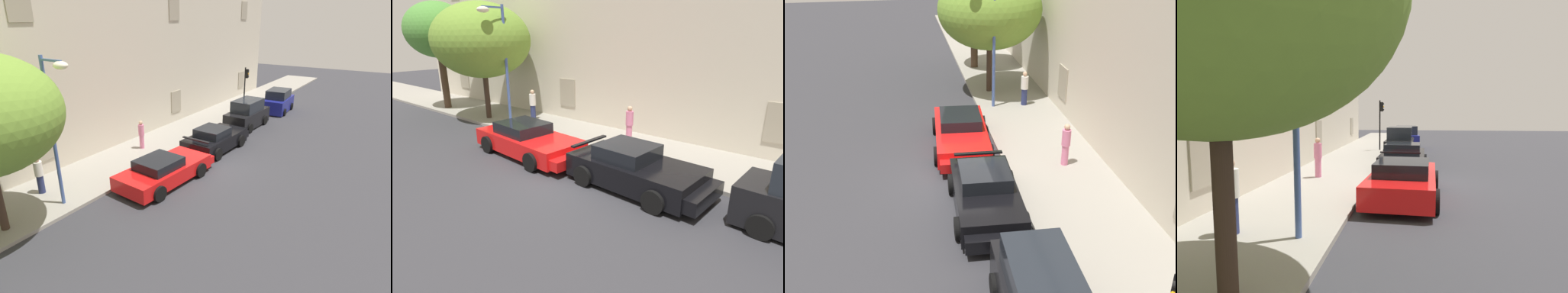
# 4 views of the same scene
# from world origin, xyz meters

# --- Properties ---
(ground_plane) EXTENTS (80.00, 80.00, 0.00)m
(ground_plane) POSITION_xyz_m (0.00, 0.00, 0.00)
(ground_plane) COLOR #333338
(sidewalk) EXTENTS (60.00, 3.77, 0.14)m
(sidewalk) POSITION_xyz_m (0.00, 3.85, 0.07)
(sidewalk) COLOR gray
(sidewalk) RESTS_ON ground
(sportscar_red_lead) EXTENTS (5.22, 2.51, 1.30)m
(sportscar_red_lead) POSITION_xyz_m (-2.50, 0.59, 0.60)
(sportscar_red_lead) COLOR red
(sportscar_red_lead) RESTS_ON ground
(sportscar_yellow_flank) EXTENTS (4.64, 2.35, 1.38)m
(sportscar_yellow_flank) POSITION_xyz_m (2.41, 0.71, 0.61)
(sportscar_yellow_flank) COLOR black
(sportscar_yellow_flank) RESTS_ON ground
(tree_near_kerb) EXTENTS (5.17, 5.17, 6.17)m
(tree_near_kerb) POSITION_xyz_m (-8.88, 2.95, 4.35)
(tree_near_kerb) COLOR #38281E
(tree_near_kerb) RESTS_ON sidewalk
(tree_midblock) EXTENTS (3.87, 3.87, 6.43)m
(tree_midblock) POSITION_xyz_m (-13.36, 2.88, 4.88)
(tree_midblock) COLOR #473323
(tree_midblock) RESTS_ON sidewalk
(street_lamp) EXTENTS (0.44, 1.42, 5.86)m
(street_lamp) POSITION_xyz_m (-6.60, 2.31, 4.17)
(street_lamp) COLOR #3F5999
(street_lamp) RESTS_ON sidewalk
(pedestrian_admiring) EXTENTS (0.38, 0.38, 1.67)m
(pedestrian_admiring) POSITION_xyz_m (-6.55, 4.24, 0.99)
(pedestrian_admiring) COLOR navy
(pedestrian_admiring) RESTS_ON sidewalk
(pedestrian_strolling) EXTENTS (0.39, 0.39, 1.63)m
(pedestrian_strolling) POSITION_xyz_m (-0.20, 4.17, 0.98)
(pedestrian_strolling) COLOR pink
(pedestrian_strolling) RESTS_ON sidewalk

